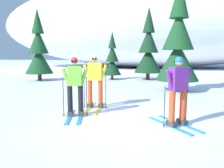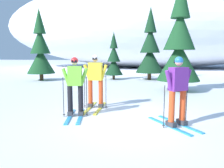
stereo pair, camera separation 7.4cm
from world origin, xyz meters
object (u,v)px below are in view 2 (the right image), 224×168
(skier_yellow_jacket, at_px, (95,80))
(pine_tree_center_left, at_px, (114,60))
(pine_tree_far_left, at_px, (40,51))
(pine_tree_center, at_px, (150,50))
(skier_purple_jacket, at_px, (178,90))
(skier_lime_jacket, at_px, (75,86))
(pine_tree_center_right, at_px, (179,45))

(skier_yellow_jacket, distance_m, pine_tree_center_left, 8.55)
(pine_tree_far_left, distance_m, pine_tree_center_left, 5.12)
(pine_tree_center_left, height_order, pine_tree_center, pine_tree_center)
(pine_tree_far_left, bearing_deg, skier_purple_jacket, -46.96)
(skier_purple_jacket, xyz_separation_m, pine_tree_center, (-0.68, 10.37, 1.19))
(skier_purple_jacket, height_order, pine_tree_center, pine_tree_center)
(pine_tree_far_left, bearing_deg, skier_lime_jacket, -57.19)
(skier_lime_jacket, distance_m, pine_tree_center_left, 9.62)
(pine_tree_center, bearing_deg, pine_tree_center_left, -173.46)
(pine_tree_center, bearing_deg, pine_tree_center_right, -74.07)
(pine_tree_center_left, relative_size, pine_tree_center, 0.67)
(pine_tree_center, bearing_deg, pine_tree_far_left, -167.23)
(skier_lime_jacket, height_order, skier_yellow_jacket, skier_yellow_jacket)
(skier_lime_jacket, relative_size, skier_purple_jacket, 0.99)
(skier_yellow_jacket, bearing_deg, pine_tree_center_left, 95.00)
(skier_yellow_jacket, distance_m, pine_tree_center_right, 5.25)
(skier_yellow_jacket, relative_size, pine_tree_center_left, 0.53)
(skier_purple_jacket, bearing_deg, pine_tree_far_left, 133.04)
(skier_purple_jacket, relative_size, pine_tree_center_left, 0.52)
(skier_lime_jacket, height_order, pine_tree_center, pine_tree_center)
(skier_yellow_jacket, xyz_separation_m, pine_tree_center_right, (3.17, 3.98, 1.29))
(pine_tree_center_right, bearing_deg, skier_lime_jacket, -124.64)
(skier_yellow_jacket, relative_size, pine_tree_far_left, 0.37)
(pine_tree_far_left, xyz_separation_m, pine_tree_center_right, (8.80, -3.13, 0.20))
(skier_purple_jacket, xyz_separation_m, pine_tree_far_left, (-8.11, 8.68, 1.12))
(pine_tree_center, bearing_deg, skier_lime_jacket, -102.19)
(pine_tree_center_left, bearing_deg, pine_tree_center, 6.54)
(skier_purple_jacket, relative_size, pine_tree_center, 0.35)
(pine_tree_far_left, bearing_deg, skier_yellow_jacket, -51.64)
(pine_tree_far_left, distance_m, pine_tree_center_right, 9.34)
(pine_tree_far_left, xyz_separation_m, pine_tree_center_left, (4.88, 1.39, -0.63))
(skier_lime_jacket, distance_m, skier_purple_jacket, 2.86)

